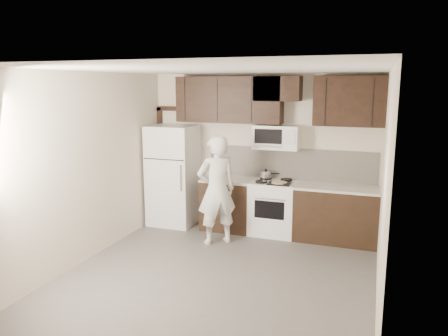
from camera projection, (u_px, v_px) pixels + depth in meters
The scene contains 14 objects.
floor at pixel (217, 277), 5.81m from camera, with size 4.50×4.50×0.00m, color #575452.
back_wall at pixel (262, 152), 7.63m from camera, with size 4.00×4.00×0.00m, color beige.
ceiling at pixel (217, 69), 5.30m from camera, with size 4.50×4.50×0.00m, color white.
counter_run at pixel (291, 209), 7.32m from camera, with size 2.95×0.64×0.91m.
stove at pixel (273, 207), 7.42m from camera, with size 0.76×0.66×0.94m.
backsplash at pixel (290, 164), 7.49m from camera, with size 2.90×0.02×0.54m, color beige.
upper_cabinets at pixel (272, 99), 7.23m from camera, with size 3.48×0.35×0.78m.
microwave at pixel (277, 137), 7.30m from camera, with size 0.76×0.42×0.40m.
refrigerator at pixel (173, 175), 7.89m from camera, with size 0.80×0.76×1.80m.
door_trim at pixel (163, 153), 8.25m from camera, with size 0.50×0.08×2.12m.
saucepan at pixel (266, 175), 7.52m from camera, with size 0.32×0.20×0.18m.
baking_tray at pixel (279, 184), 7.15m from camera, with size 0.37×0.28×0.02m, color black.
pizza at pixel (279, 182), 7.14m from camera, with size 0.25×0.25×0.02m, color tan.
person at pixel (217, 190), 6.90m from camera, with size 0.64×0.42×1.75m, color silver.
Camera 1 is at (1.90, -5.09, 2.53)m, focal length 35.00 mm.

